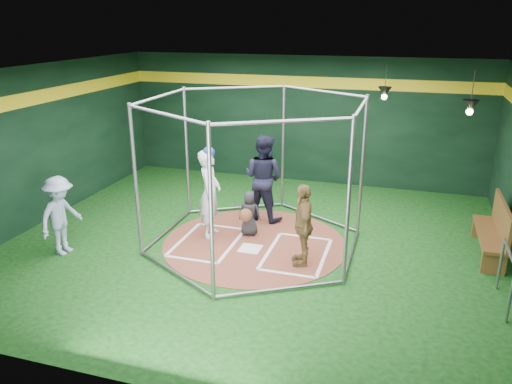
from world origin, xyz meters
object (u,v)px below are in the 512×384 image
(batter_figure, at_px, (210,193))
(visitor_leopard, at_px, (303,225))
(umpire, at_px, (263,178))
(dugout_bench, at_px, (495,229))

(batter_figure, distance_m, visitor_leopard, 2.27)
(batter_figure, height_order, visitor_leopard, batter_figure)
(visitor_leopard, distance_m, umpire, 2.37)
(dugout_bench, bearing_deg, visitor_leopard, -157.44)
(batter_figure, bearing_deg, dugout_bench, 7.58)
(visitor_leopard, xyz_separation_m, umpire, (-1.34, 1.95, 0.20))
(umpire, xyz_separation_m, dugout_bench, (4.84, -0.49, -0.45))
(batter_figure, height_order, dugout_bench, batter_figure)
(batter_figure, distance_m, dugout_bench, 5.72)
(batter_figure, xyz_separation_m, visitor_leopard, (2.15, -0.70, -0.18))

